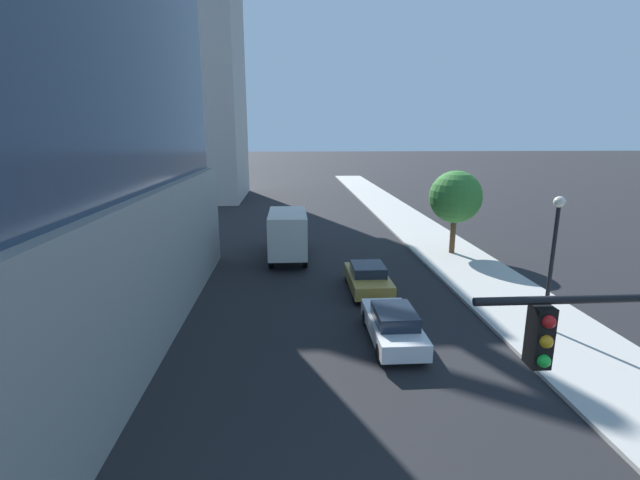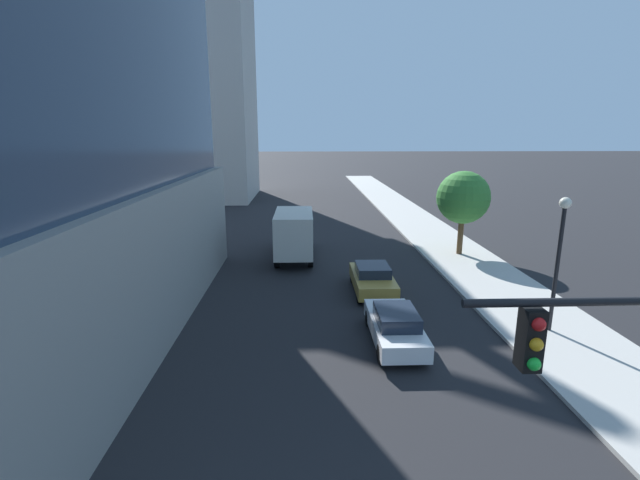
{
  "view_description": "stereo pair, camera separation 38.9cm",
  "coord_description": "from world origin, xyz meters",
  "views": [
    {
      "loc": [
        -1.61,
        -3.32,
        7.91
      ],
      "look_at": [
        -0.75,
        10.28,
        4.62
      ],
      "focal_mm": 24.87,
      "sensor_mm": 36.0,
      "label": 1
    },
    {
      "loc": [
        -1.23,
        -3.34,
        7.91
      ],
      "look_at": [
        -0.75,
        10.28,
        4.62
      ],
      "focal_mm": 24.87,
      "sensor_mm": 36.0,
      "label": 2
    }
  ],
  "objects": [
    {
      "name": "construction_building",
      "position": [
        -14.41,
        53.13,
        15.78
      ],
      "size": [
        15.18,
        14.51,
        36.0
      ],
      "color": "#B2AFA8",
      "rests_on": "ground"
    },
    {
      "name": "street_tree",
      "position": [
        8.99,
        24.68,
        3.87
      ],
      "size": [
        3.39,
        3.39,
        5.44
      ],
      "color": "brown",
      "rests_on": "sidewalk"
    },
    {
      "name": "car_gold",
      "position": [
        2.2,
        18.04,
        0.71
      ],
      "size": [
        1.93,
        4.37,
        1.41
      ],
      "color": "#AD8938",
      "rests_on": "ground"
    },
    {
      "name": "street_lamp",
      "position": [
        8.65,
        12.94,
        3.73
      ],
      "size": [
        0.44,
        0.44,
        5.41
      ],
      "color": "black",
      "rests_on": "sidewalk"
    },
    {
      "name": "box_truck",
      "position": [
        -1.91,
        24.58,
        1.8
      ],
      "size": [
        2.33,
        6.96,
        3.16
      ],
      "color": "silver",
      "rests_on": "ground"
    },
    {
      "name": "sidewalk",
      "position": [
        8.9,
        20.0,
        0.07
      ],
      "size": [
        4.7,
        120.0,
        0.15
      ],
      "primitive_type": "cube",
      "color": "#B2AFA8",
      "rests_on": "ground"
    },
    {
      "name": "car_white",
      "position": [
        2.2,
        12.3,
        0.72
      ],
      "size": [
        1.77,
        4.53,
        1.44
      ],
      "color": "silver",
      "rests_on": "ground"
    }
  ]
}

